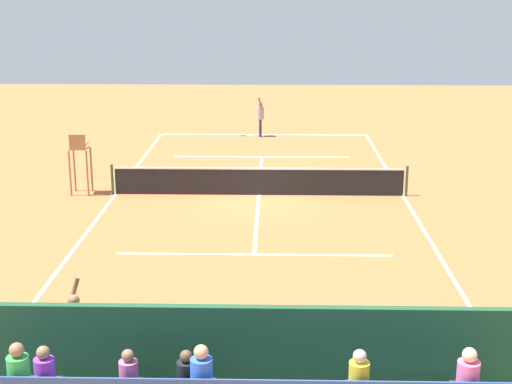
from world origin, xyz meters
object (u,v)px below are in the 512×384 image
(courtside_bench, at_px, (353,366))
(tennis_player, at_px, (260,116))
(umpire_chair, at_px, (80,157))
(tennis_ball_far, at_px, (250,150))
(tennis_racket, at_px, (249,136))
(tennis_ball_near, at_px, (245,146))
(tennis_net, at_px, (259,181))
(line_judge, at_px, (76,328))

(courtside_bench, relative_size, tennis_player, 0.93)
(umpire_chair, height_order, tennis_ball_far, umpire_chair)
(courtside_bench, xyz_separation_m, tennis_player, (2.09, -23.81, 0.46))
(tennis_racket, relative_size, tennis_ball_far, 8.79)
(tennis_ball_near, xyz_separation_m, tennis_ball_far, (-0.27, 1.01, 0.00))
(tennis_net, height_order, tennis_ball_near, tennis_net)
(tennis_net, bearing_deg, tennis_ball_far, -85.75)
(courtside_bench, distance_m, tennis_player, 23.90)
(tennis_net, relative_size, tennis_racket, 17.75)
(courtside_bench, xyz_separation_m, line_judge, (5.03, -0.44, 0.46))
(umpire_chair, distance_m, courtside_bench, 15.60)
(umpire_chair, bearing_deg, tennis_net, 179.91)
(tennis_ball_far, bearing_deg, line_judge, 82.76)
(tennis_player, relative_size, tennis_ball_near, 29.18)
(umpire_chair, xyz_separation_m, tennis_racket, (-5.50, -10.65, -1.30))
(umpire_chair, xyz_separation_m, courtside_bench, (-8.15, 13.28, -0.76))
(umpire_chair, bearing_deg, tennis_ball_near, -123.28)
(courtside_bench, relative_size, tennis_ball_near, 27.27)
(tennis_racket, relative_size, line_judge, 0.30)
(tennis_net, xyz_separation_m, umpire_chair, (6.20, -0.01, 0.81))
(tennis_racket, distance_m, line_judge, 23.63)
(tennis_player, height_order, tennis_ball_far, tennis_player)
(tennis_ball_far, xyz_separation_m, line_judge, (2.55, 20.05, 0.98))
(tennis_net, xyz_separation_m, line_judge, (3.08, 12.83, 0.51))
(tennis_ball_far, bearing_deg, tennis_net, 94.25)
(tennis_racket, height_order, tennis_ball_far, tennis_ball_far)
(tennis_ball_far, distance_m, line_judge, 20.23)
(tennis_player, bearing_deg, tennis_racket, -12.78)
(tennis_net, xyz_separation_m, tennis_racket, (0.70, -10.66, -0.49))
(courtside_bench, bearing_deg, tennis_ball_far, -83.09)
(courtside_bench, relative_size, line_judge, 0.93)
(tennis_racket, relative_size, tennis_ball_near, 8.79)
(tennis_ball_near, relative_size, tennis_ball_far, 1.00)
(tennis_ball_near, bearing_deg, tennis_player, -105.98)
(tennis_net, xyz_separation_m, courtside_bench, (-1.95, 13.27, 0.06))
(courtside_bench, bearing_deg, umpire_chair, -58.47)
(tennis_net, bearing_deg, line_judge, 76.48)
(tennis_player, height_order, line_judge, same)
(line_judge, bearing_deg, tennis_ball_far, -97.24)
(umpire_chair, distance_m, line_judge, 13.21)
(tennis_racket, bearing_deg, tennis_ball_far, 92.78)
(tennis_ball_far, bearing_deg, tennis_ball_near, -75.17)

